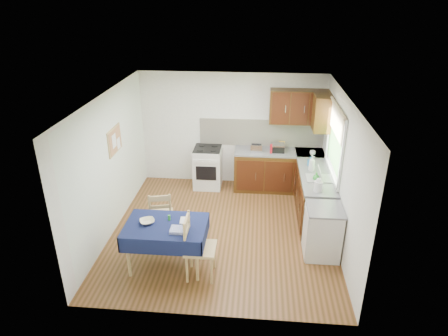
# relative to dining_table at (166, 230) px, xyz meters

# --- Properties ---
(floor) EXTENTS (4.20, 4.20, 0.00)m
(floor) POSITION_rel_dining_table_xyz_m (0.79, 1.06, -0.66)
(floor) COLOR #4D3214
(floor) RESTS_ON ground
(ceiling) EXTENTS (4.00, 4.20, 0.02)m
(ceiling) POSITION_rel_dining_table_xyz_m (0.79, 1.06, 1.84)
(ceiling) COLOR white
(ceiling) RESTS_ON wall_back
(wall_back) EXTENTS (4.00, 0.02, 2.50)m
(wall_back) POSITION_rel_dining_table_xyz_m (0.79, 3.16, 0.59)
(wall_back) COLOR silver
(wall_back) RESTS_ON ground
(wall_front) EXTENTS (4.00, 0.02, 2.50)m
(wall_front) POSITION_rel_dining_table_xyz_m (0.79, -1.04, 0.59)
(wall_front) COLOR silver
(wall_front) RESTS_ON ground
(wall_left) EXTENTS (0.02, 4.20, 2.50)m
(wall_left) POSITION_rel_dining_table_xyz_m (-1.21, 1.06, 0.59)
(wall_left) COLOR white
(wall_left) RESTS_ON ground
(wall_right) EXTENTS (0.02, 4.20, 2.50)m
(wall_right) POSITION_rel_dining_table_xyz_m (2.79, 1.06, 0.59)
(wall_right) COLOR silver
(wall_right) RESTS_ON ground
(base_cabinets) EXTENTS (1.90, 2.30, 0.86)m
(base_cabinets) POSITION_rel_dining_table_xyz_m (2.14, 2.32, -0.23)
(base_cabinets) COLOR black
(base_cabinets) RESTS_ON ground
(worktop_back) EXTENTS (1.90, 0.60, 0.04)m
(worktop_back) POSITION_rel_dining_table_xyz_m (1.84, 2.86, 0.22)
(worktop_back) COLOR slate
(worktop_back) RESTS_ON base_cabinets
(worktop_right) EXTENTS (0.60, 1.70, 0.04)m
(worktop_right) POSITION_rel_dining_table_xyz_m (2.49, 1.71, 0.22)
(worktop_right) COLOR slate
(worktop_right) RESTS_ON base_cabinets
(worktop_corner) EXTENTS (0.60, 0.60, 0.04)m
(worktop_corner) POSITION_rel_dining_table_xyz_m (2.49, 2.86, 0.22)
(worktop_corner) COLOR slate
(worktop_corner) RESTS_ON base_cabinets
(splashback) EXTENTS (2.70, 0.02, 0.60)m
(splashback) POSITION_rel_dining_table_xyz_m (1.44, 3.15, 0.54)
(splashback) COLOR #F1E5CC
(splashback) RESTS_ON wall_back
(upper_cabinets) EXTENTS (1.20, 0.85, 0.70)m
(upper_cabinets) POSITION_rel_dining_table_xyz_m (2.31, 2.86, 1.19)
(upper_cabinets) COLOR black
(upper_cabinets) RESTS_ON wall_back
(stove) EXTENTS (0.60, 0.61, 0.92)m
(stove) POSITION_rel_dining_table_xyz_m (0.29, 2.86, -0.20)
(stove) COLOR silver
(stove) RESTS_ON ground
(window) EXTENTS (0.04, 1.48, 1.26)m
(window) POSITION_rel_dining_table_xyz_m (2.76, 1.76, 0.99)
(window) COLOR #295021
(window) RESTS_ON wall_right
(fridge) EXTENTS (0.58, 0.60, 0.89)m
(fridge) POSITION_rel_dining_table_xyz_m (2.49, 0.51, -0.21)
(fridge) COLOR silver
(fridge) RESTS_ON ground
(corkboard) EXTENTS (0.04, 0.62, 0.47)m
(corkboard) POSITION_rel_dining_table_xyz_m (-1.18, 1.36, 0.94)
(corkboard) COLOR tan
(corkboard) RESTS_ON wall_left
(dining_table) EXTENTS (1.26, 0.85, 0.76)m
(dining_table) POSITION_rel_dining_table_xyz_m (0.00, 0.00, 0.00)
(dining_table) COLOR #0E0E39
(dining_table) RESTS_ON ground
(chair_far) EXTENTS (0.50, 0.50, 0.95)m
(chair_far) POSITION_rel_dining_table_xyz_m (-0.26, 0.73, -0.16)
(chair_far) COLOR tan
(chair_far) RESTS_ON ground
(chair_near) EXTENTS (0.46, 0.46, 1.04)m
(chair_near) POSITION_rel_dining_table_xyz_m (0.51, -0.20, -0.10)
(chair_near) COLOR tan
(chair_near) RESTS_ON ground
(toaster) EXTENTS (0.24, 0.15, 0.19)m
(toaster) POSITION_rel_dining_table_xyz_m (1.34, 2.77, 0.33)
(toaster) COLOR silver
(toaster) RESTS_ON worktop_back
(sandwich_press) EXTENTS (0.29, 0.25, 0.17)m
(sandwich_press) POSITION_rel_dining_table_xyz_m (1.79, 2.84, 0.33)
(sandwich_press) COLOR black
(sandwich_press) RESTS_ON worktop_back
(sauce_bottle) EXTENTS (0.05, 0.05, 0.20)m
(sauce_bottle) POSITION_rel_dining_table_xyz_m (1.65, 2.72, 0.35)
(sauce_bottle) COLOR red
(sauce_bottle) RESTS_ON worktop_back
(yellow_packet) EXTENTS (0.14, 0.12, 0.16)m
(yellow_packet) POSITION_rel_dining_table_xyz_m (1.89, 3.01, 0.32)
(yellow_packet) COLOR yellow
(yellow_packet) RESTS_ON worktop_back
(dish_rack) EXTENTS (0.47, 0.36, 0.22)m
(dish_rack) POSITION_rel_dining_table_xyz_m (2.52, 1.56, 0.27)
(dish_rack) COLOR gray
(dish_rack) RESTS_ON worktop_right
(kettle) EXTENTS (0.15, 0.15, 0.25)m
(kettle) POSITION_rel_dining_table_xyz_m (2.43, 1.07, 0.35)
(kettle) COLOR silver
(kettle) RESTS_ON worktop_right
(cup) EXTENTS (0.15, 0.15, 0.09)m
(cup) POSITION_rel_dining_table_xyz_m (2.52, 2.71, 0.29)
(cup) COLOR silver
(cup) RESTS_ON worktop_back
(soap_bottle_a) EXTENTS (0.17, 0.17, 0.31)m
(soap_bottle_a) POSITION_rel_dining_table_xyz_m (2.41, 1.91, 0.40)
(soap_bottle_a) COLOR silver
(soap_bottle_a) RESTS_ON worktop_right
(soap_bottle_b) EXTENTS (0.10, 0.10, 0.19)m
(soap_bottle_b) POSITION_rel_dining_table_xyz_m (2.41, 2.14, 0.34)
(soap_bottle_b) COLOR blue
(soap_bottle_b) RESTS_ON worktop_right
(soap_bottle_c) EXTENTS (0.13, 0.13, 0.16)m
(soap_bottle_c) POSITION_rel_dining_table_xyz_m (2.45, 1.49, 0.32)
(soap_bottle_c) COLOR #278F2A
(soap_bottle_c) RESTS_ON worktop_right
(plate_bowl) EXTENTS (0.30, 0.30, 0.05)m
(plate_bowl) POSITION_rel_dining_table_xyz_m (-0.29, 0.02, 0.13)
(plate_bowl) COLOR beige
(plate_bowl) RESTS_ON dining_table
(book) EXTENTS (0.16, 0.22, 0.02)m
(book) POSITION_rel_dining_table_xyz_m (0.20, 0.13, 0.11)
(book) COLOR white
(book) RESTS_ON dining_table
(spice_jar) EXTENTS (0.04, 0.04, 0.09)m
(spice_jar) POSITION_rel_dining_table_xyz_m (0.03, 0.14, 0.15)
(spice_jar) COLOR #268D29
(spice_jar) RESTS_ON dining_table
(tea_towel) EXTENTS (0.27, 0.21, 0.05)m
(tea_towel) POSITION_rel_dining_table_xyz_m (0.25, -0.16, 0.13)
(tea_towel) COLOR #293698
(tea_towel) RESTS_ON dining_table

